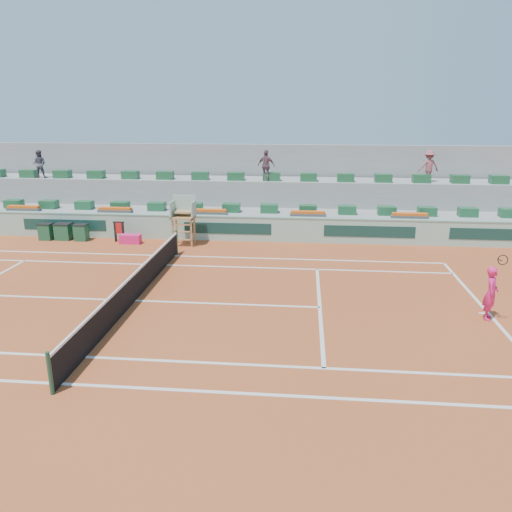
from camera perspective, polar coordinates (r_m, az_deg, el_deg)
The scene contains 20 objects.
ground at distance 17.95m, azimuth -13.65°, elevation -4.99°, with size 90.00×90.00×0.00m, color #973F1D.
seating_tier_lower at distance 27.68m, azimuth -6.66°, elevation 4.27°, with size 36.00×4.00×1.20m, color gray.
seating_tier_upper at distance 29.08m, azimuth -6.05°, elevation 6.30°, with size 36.00×2.40×2.60m, color gray.
stadium_back_wall at distance 30.48m, azimuth -5.51°, elevation 8.50°, with size 36.00×0.40×4.40m, color gray.
player_bag at distance 25.42m, azimuth -14.16°, elevation 1.90°, with size 1.02×0.45×0.45m, color #E81E6A.
spectator_left at distance 31.32m, azimuth -23.52°, elevation 9.63°, with size 0.76×0.59×1.57m, color #4C4C59.
spectator_mid at distance 27.43m, azimuth 1.18°, elevation 10.29°, with size 0.99×0.41×1.68m, color #704A58.
spectator_right at distance 28.60m, azimuth 19.13°, elevation 9.68°, with size 1.10×0.63×1.70m, color #974B52.
court_lines at distance 17.95m, azimuth -13.65°, elevation -4.97°, with size 23.89×11.09×0.01m.
tennis_net at distance 17.77m, azimuth -13.76°, elevation -3.41°, with size 0.10×11.97×1.10m.
advertising_hoarding at distance 25.57m, azimuth -7.63°, elevation 3.29°, with size 36.00×0.34×1.26m.
umpire_chair at distance 24.43m, azimuth -8.28°, elevation 4.82°, with size 1.10×0.90×2.40m.
seat_row_lower at distance 26.65m, azimuth -7.12°, elevation 5.58°, with size 32.90×0.60×0.44m.
seat_row_upper at distance 28.26m, azimuth -6.39°, elevation 9.11°, with size 32.90×0.60×0.44m.
flower_planters at distance 26.28m, azimuth -10.69°, elevation 5.07°, with size 26.80×0.36×0.28m.
drink_cooler_a at distance 26.66m, azimuth -19.35°, elevation 2.57°, with size 0.65×0.56×0.84m.
drink_cooler_b at distance 27.18m, azimuth -21.12°, elevation 2.65°, with size 0.80×0.69×0.84m.
drink_cooler_c at distance 27.47m, azimuth -22.87°, elevation 2.59°, with size 0.65×0.56×0.84m.
towel_rack at distance 25.81m, azimuth -15.39°, elevation 2.89°, with size 0.57×0.10×1.03m.
tennis_player at distance 17.36m, azimuth 25.27°, elevation -3.84°, with size 0.62×0.93×2.28m.
Camera 1 is at (5.75, -15.73, 6.47)m, focal length 35.00 mm.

